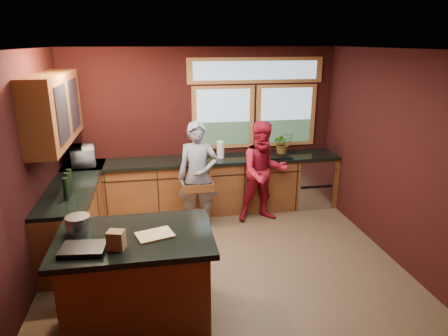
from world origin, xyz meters
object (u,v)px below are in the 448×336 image
object	(u,v)px
cutting_board	(155,235)
person_red	(263,172)
island	(138,276)
stock_pot	(78,225)
person_grey	(198,176)

from	to	relation	value
cutting_board	person_red	bearing A→B (deg)	51.51
island	stock_pot	distance (m)	0.80
island	person_grey	xyz separation A→B (m)	(0.86, 2.00, 0.36)
island	person_red	distance (m)	2.85
stock_pot	person_red	bearing A→B (deg)	38.39
island	stock_pot	xyz separation A→B (m)	(-0.55, 0.15, 0.56)
person_red	island	bearing A→B (deg)	-135.51
person_grey	person_red	distance (m)	1.05
person_grey	stock_pot	bearing A→B (deg)	-117.98
island	cutting_board	xyz separation A→B (m)	(0.20, -0.05, 0.48)
island	person_grey	distance (m)	2.21
cutting_board	stock_pot	xyz separation A→B (m)	(-0.75, 0.20, 0.08)
island	person_red	bearing A→B (deg)	47.71
island	person_grey	bearing A→B (deg)	66.83
stock_pot	cutting_board	bearing A→B (deg)	-14.93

